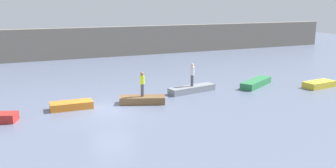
{
  "coord_description": "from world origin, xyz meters",
  "views": [
    {
      "loc": [
        -5.34,
        -20.99,
        6.6
      ],
      "look_at": [
        4.92,
        2.28,
        0.76
      ],
      "focal_mm": 37.67,
      "sensor_mm": 36.0,
      "label": 1
    }
  ],
  "objects": [
    {
      "name": "ground_plane",
      "position": [
        0.0,
        0.0,
        0.0
      ],
      "size": [
        120.0,
        120.0,
        0.0
      ],
      "primitive_type": "plane",
      "color": "slate"
    },
    {
      "name": "rowboat_yellow",
      "position": [
        16.91,
        -0.65,
        0.25
      ],
      "size": [
        2.79,
        1.47,
        0.5
      ],
      "primitive_type": "cube",
      "rotation": [
        0.0,
        0.0,
        0.11
      ],
      "color": "gold",
      "rests_on": "ground_plane"
    },
    {
      "name": "rowboat_grey",
      "position": [
        6.81,
        2.06,
        0.24
      ],
      "size": [
        3.95,
        1.57,
        0.47
      ],
      "primitive_type": "cube",
      "rotation": [
        0.0,
        0.0,
        0.17
      ],
      "color": "gray",
      "rests_on": "ground_plane"
    },
    {
      "name": "person_white_shirt",
      "position": [
        6.81,
        2.06,
        1.44
      ],
      "size": [
        0.32,
        0.32,
        1.74
      ],
      "color": "#4C4C56",
      "rests_on": "rowboat_grey"
    },
    {
      "name": "rowboat_brown",
      "position": [
        2.33,
        0.69,
        0.24
      ],
      "size": [
        3.2,
        2.09,
        0.49
      ],
      "primitive_type": "cube",
      "rotation": [
        0.0,
        0.0,
        -0.37
      ],
      "color": "brown",
      "rests_on": "ground_plane"
    },
    {
      "name": "rowboat_green",
      "position": [
        12.56,
        1.76,
        0.26
      ],
      "size": [
        3.97,
        2.84,
        0.52
      ],
      "primitive_type": "cube",
      "rotation": [
        0.0,
        0.0,
        0.51
      ],
      "color": "#2D7F47",
      "rests_on": "ground_plane"
    },
    {
      "name": "person_hiviz_shirt",
      "position": [
        2.33,
        0.69,
        1.43
      ],
      "size": [
        0.32,
        0.32,
        1.67
      ],
      "color": "#4C4C56",
      "rests_on": "rowboat_brown"
    },
    {
      "name": "rowboat_orange",
      "position": [
        -2.27,
        1.3,
        0.24
      ],
      "size": [
        2.68,
        1.18,
        0.47
      ],
      "primitive_type": "cube",
      "rotation": [
        0.0,
        0.0,
        -0.04
      ],
      "color": "orange",
      "rests_on": "ground_plane"
    },
    {
      "name": "embankment_wall",
      "position": [
        0.0,
        22.76,
        1.86
      ],
      "size": [
        80.0,
        1.2,
        3.72
      ],
      "primitive_type": "cube",
      "color": "gray",
      "rests_on": "ground_plane"
    }
  ]
}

